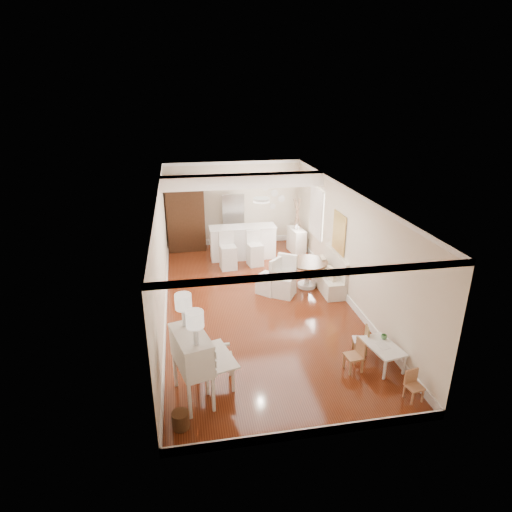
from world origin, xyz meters
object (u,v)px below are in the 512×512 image
object	(u,v)px
gustavian_armchair	(219,361)
pantry_cabinet	(186,216)
kids_table	(382,355)
breakfast_counter	(243,242)
kids_chair_a	(354,356)
dining_table	(307,274)
slip_chair_near	(284,277)
wicker_basket	(181,420)
slip_chair_far	(268,275)
bar_stool_right	(255,249)
kids_chair_c	(415,386)
fridge	(244,220)
sideboard	(296,241)
bar_stool_left	(228,251)
secretary_bureau	(192,367)
kids_chair_b	(360,339)

from	to	relation	value
gustavian_armchair	pantry_cabinet	distance (m)	7.20
kids_table	breakfast_counter	xyz separation A→B (m)	(-1.80, 6.04, 0.30)
kids_chair_a	breakfast_counter	distance (m)	6.23
kids_table	dining_table	size ratio (longest dim) A/B	0.81
slip_chair_near	dining_table	bearing A→B (deg)	61.76
kids_table	kids_chair_a	world-z (taller)	kids_chair_a
wicker_basket	breakfast_counter	world-z (taller)	breakfast_counter
dining_table	pantry_cabinet	distance (m)	4.72
wicker_basket	pantry_cabinet	size ratio (longest dim) A/B	0.12
dining_table	pantry_cabinet	world-z (taller)	pantry_cabinet
slip_chair_far	bar_stool_right	bearing A→B (deg)	-135.35
kids_chair_c	pantry_cabinet	size ratio (longest dim) A/B	0.24
bar_stool_right	fridge	distance (m)	1.76
slip_chair_far	fridge	bearing A→B (deg)	-134.21
kids_table	sideboard	size ratio (longest dim) A/B	1.05
bar_stool_left	gustavian_armchair	bearing A→B (deg)	-103.99
kids_chair_c	slip_chair_far	xyz separation A→B (m)	(-1.62, 4.49, 0.23)
wicker_basket	pantry_cabinet	distance (m)	8.17
kids_chair_a	gustavian_armchair	bearing A→B (deg)	-97.86
breakfast_counter	kids_chair_c	bearing A→B (deg)	-74.95
gustavian_armchair	slip_chair_far	world-z (taller)	slip_chair_far
dining_table	bar_stool_left	xyz separation A→B (m)	(-1.94, 1.61, 0.20)
slip_chair_near	bar_stool_right	xyz separation A→B (m)	(-0.38, 2.14, -0.01)
sideboard	bar_stool_left	bearing A→B (deg)	-163.61
kids_chair_a	fridge	size ratio (longest dim) A/B	0.36
wicker_basket	slip_chair_far	bearing A→B (deg)	62.38
secretary_bureau	fridge	xyz separation A→B (m)	(2.00, 7.41, 0.26)
wicker_basket	kids_chair_a	bearing A→B (deg)	15.79
gustavian_armchair	kids_chair_b	distance (m)	2.95
wicker_basket	bar_stool_right	bearing A→B (deg)	69.96
kids_chair_a	kids_chair_b	bearing A→B (deg)	138.79
kids_chair_a	pantry_cabinet	bearing A→B (deg)	-165.38
breakfast_counter	kids_table	bearing A→B (deg)	-73.43
dining_table	slip_chair_far	bearing A→B (deg)	-170.81
kids_chair_a	fridge	bearing A→B (deg)	-179.40
wicker_basket	sideboard	size ratio (longest dim) A/B	0.34
bar_stool_right	sideboard	size ratio (longest dim) A/B	1.28
kids_chair_a	kids_chair_b	size ratio (longest dim) A/B	1.09
bar_stool_right	wicker_basket	bearing A→B (deg)	-119.53
kids_table	kids_chair_b	world-z (taller)	kids_chair_b
secretary_bureau	breakfast_counter	xyz separation A→B (m)	(1.80, 6.36, -0.12)
bar_stool_right	bar_stool_left	bearing A→B (deg)	179.20
breakfast_counter	fridge	bearing A→B (deg)	79.22
slip_chair_far	bar_stool_left	size ratio (longest dim) A/B	0.89
slip_chair_far	breakfast_counter	xyz separation A→B (m)	(-0.28, 2.59, 0.01)
slip_chair_far	fridge	world-z (taller)	fridge
secretary_bureau	fridge	distance (m)	7.68
kids_chair_a	slip_chair_far	bearing A→B (deg)	-172.75
kids_chair_c	pantry_cabinet	bearing A→B (deg)	103.92
kids_chair_b	bar_stool_right	xyz separation A→B (m)	(-1.28, 4.89, 0.23)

